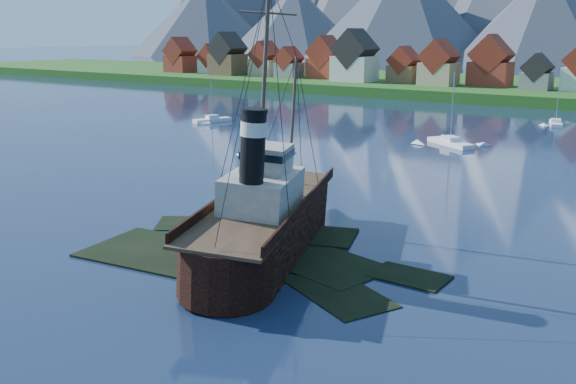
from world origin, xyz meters
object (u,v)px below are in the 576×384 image
Objects in this scene: sailboat_b at (212,120)px; tugboat_wreck at (274,216)px; sailboat_e at (556,124)px; sailboat_a at (266,153)px; sailboat_c at (450,143)px.

tugboat_wreck is at bearing -26.16° from sailboat_b.
sailboat_b reaches higher than sailboat_e.
sailboat_a is at bearing -131.97° from sailboat_e.
tugboat_wreck is 2.90× the size of sailboat_a.
sailboat_a is 68.71m from sailboat_e.
sailboat_b is at bearing 114.31° from tugboat_wreck.
sailboat_e is at bearing 35.26° from sailboat_a.
sailboat_a is 0.81× the size of sailboat_c.
sailboat_b is at bearing 123.86° from sailboat_c.
sailboat_a is 1.04× the size of sailboat_e.
sailboat_c is at bearing 20.93° from sailboat_a.
tugboat_wreck is 61.81m from sailboat_c.
sailboat_e is (62.11, 38.63, -0.07)m from sailboat_b.
sailboat_e is (8.64, 36.98, -0.07)m from sailboat_c.
sailboat_c reaches higher than sailboat_a.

